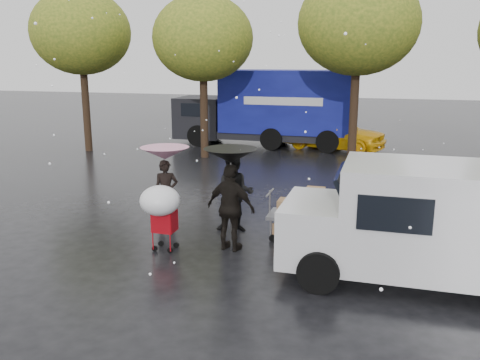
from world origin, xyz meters
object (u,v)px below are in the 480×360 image
(shopping_cart, at_px, (161,204))
(yellow_taxi, at_px, (333,132))
(white_van, at_px, (428,222))
(vendor_cart, at_px, (306,209))
(blue_truck, at_px, (270,108))
(person_black, at_px, (231,208))
(person_pink, at_px, (166,192))

(shopping_cart, bearing_deg, yellow_taxi, 81.19)
(white_van, bearing_deg, vendor_cart, 146.66)
(white_van, xyz_separation_m, blue_truck, (-6.07, 13.90, 0.60))
(person_black, bearing_deg, yellow_taxi, -81.81)
(person_pink, height_order, vendor_cart, person_pink)
(blue_truck, xyz_separation_m, yellow_taxi, (2.94, -0.19, -0.96))
(person_black, distance_m, white_van, 3.94)
(person_black, height_order, white_van, white_van)
(vendor_cart, bearing_deg, shopping_cart, -150.37)
(yellow_taxi, bearing_deg, vendor_cart, -160.24)
(person_black, bearing_deg, shopping_cart, 33.18)
(person_black, height_order, vendor_cart, person_black)
(person_black, height_order, blue_truck, blue_truck)
(shopping_cart, relative_size, white_van, 0.30)
(person_pink, xyz_separation_m, person_black, (2.05, -1.25, 0.14))
(shopping_cart, distance_m, blue_truck, 13.92)
(white_van, bearing_deg, person_pink, 163.06)
(white_van, height_order, yellow_taxi, white_van)
(white_van, bearing_deg, person_black, 171.74)
(yellow_taxi, bearing_deg, person_pink, -176.74)
(person_black, distance_m, blue_truck, 13.53)
(vendor_cart, distance_m, yellow_taxi, 12.11)
(blue_truck, distance_m, yellow_taxi, 3.10)
(blue_truck, height_order, yellow_taxi, blue_truck)
(white_van, bearing_deg, shopping_cart, 179.76)
(person_pink, relative_size, vendor_cart, 1.06)
(vendor_cart, height_order, shopping_cart, shopping_cart)
(person_pink, bearing_deg, shopping_cart, -92.37)
(person_black, bearing_deg, white_van, -176.78)
(person_pink, height_order, white_van, white_van)
(person_black, height_order, shopping_cart, person_black)
(vendor_cart, xyz_separation_m, shopping_cart, (-2.80, -1.59, 0.34))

